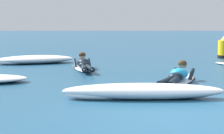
# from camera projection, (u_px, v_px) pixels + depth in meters

# --- Properties ---
(ground_plane) EXTENTS (120.00, 120.00, 0.00)m
(ground_plane) POSITION_uv_depth(u_px,v_px,m) (142.00, 59.00, 15.91)
(ground_plane) COLOR navy
(surfer_near) EXTENTS (1.41, 2.66, 0.53)m
(surfer_near) POSITION_uv_depth(u_px,v_px,m) (178.00, 77.00, 9.58)
(surfer_near) COLOR silver
(surfer_near) RESTS_ON ground
(surfer_far) EXTENTS (0.80, 2.48, 0.54)m
(surfer_far) POSITION_uv_depth(u_px,v_px,m) (84.00, 65.00, 12.26)
(surfer_far) COLOR silver
(surfer_far) RESTS_ON ground
(whitewater_front) EXTENTS (2.97, 0.67, 0.29)m
(whitewater_front) POSITION_uv_depth(u_px,v_px,m) (143.00, 92.00, 7.58)
(whitewater_front) COLOR white
(whitewater_front) RESTS_ON ground
(whitewater_mid_right) EXTENTS (2.86, 1.91, 0.28)m
(whitewater_mid_right) POSITION_uv_depth(u_px,v_px,m) (35.00, 60.00, 14.26)
(whitewater_mid_right) COLOR white
(whitewater_mid_right) RESTS_ON ground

